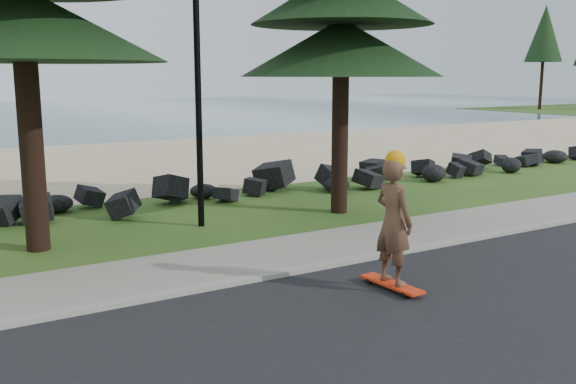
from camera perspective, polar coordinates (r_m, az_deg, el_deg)
name	(u,v)px	position (r m, az deg, el deg)	size (l,w,h in m)	color
ground	(272,261)	(11.75, -1.39, -6.12)	(160.00, 160.00, 0.00)	#265019
road	(454,349)	(8.38, 14.57, -13.34)	(160.00, 7.00, 0.02)	black
kerb	(299,271)	(11.00, 0.96, -7.00)	(160.00, 0.20, 0.10)	#9A968B
sidewalk	(267,256)	(11.91, -1.87, -5.70)	(160.00, 2.00, 0.08)	gray
beach_sand	(79,166)	(25.14, -18.11, 2.24)	(160.00, 15.00, 0.01)	tan
seawall_boulders	(163,207)	(16.70, -11.01, -1.34)	(60.00, 2.40, 1.10)	black
lamp_post	(197,37)	(14.16, -8.12, 13.51)	(0.25, 0.14, 8.14)	black
skateboarder	(394,222)	(9.99, 9.37, -2.66)	(0.51, 1.20, 2.20)	red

